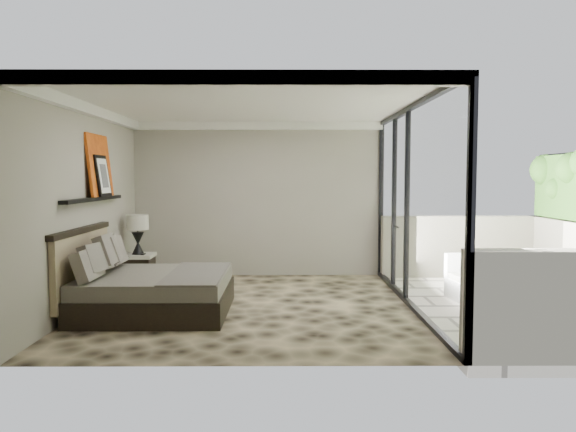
{
  "coord_description": "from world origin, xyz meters",
  "views": [
    {
      "loc": [
        0.49,
        -7.75,
        1.81
      ],
      "look_at": [
        0.54,
        0.4,
        1.24
      ],
      "focal_mm": 35.0,
      "sensor_mm": 36.0,
      "label": 1
    }
  ],
  "objects_px": {
    "table_lamp": "(138,229)",
    "lounger": "(495,292)",
    "bed": "(148,289)",
    "ottoman": "(535,274)",
    "nightstand": "(138,269)"
  },
  "relations": [
    {
      "from": "nightstand",
      "to": "lounger",
      "type": "height_order",
      "value": "lounger"
    },
    {
      "from": "ottoman",
      "to": "bed",
      "type": "bearing_deg",
      "value": -166.68
    },
    {
      "from": "nightstand",
      "to": "lounger",
      "type": "xyz_separation_m",
      "value": [
        5.4,
        -1.67,
        -0.06
      ]
    },
    {
      "from": "nightstand",
      "to": "ottoman",
      "type": "distance_m",
      "value": 6.46
    },
    {
      "from": "bed",
      "to": "lounger",
      "type": "height_order",
      "value": "bed"
    },
    {
      "from": "bed",
      "to": "lounger",
      "type": "xyz_separation_m",
      "value": [
        4.75,
        0.31,
        -0.12
      ]
    },
    {
      "from": "nightstand",
      "to": "table_lamp",
      "type": "xyz_separation_m",
      "value": [
        0.02,
        -0.05,
        0.68
      ]
    },
    {
      "from": "nightstand",
      "to": "table_lamp",
      "type": "height_order",
      "value": "table_lamp"
    },
    {
      "from": "bed",
      "to": "ottoman",
      "type": "distance_m",
      "value": 5.94
    },
    {
      "from": "table_lamp",
      "to": "lounger",
      "type": "distance_m",
      "value": 5.67
    },
    {
      "from": "table_lamp",
      "to": "lounger",
      "type": "height_order",
      "value": "table_lamp"
    },
    {
      "from": "table_lamp",
      "to": "ottoman",
      "type": "distance_m",
      "value": 6.47
    },
    {
      "from": "table_lamp",
      "to": "nightstand",
      "type": "bearing_deg",
      "value": 116.06
    },
    {
      "from": "bed",
      "to": "table_lamp",
      "type": "relative_size",
      "value": 2.99
    },
    {
      "from": "nightstand",
      "to": "table_lamp",
      "type": "relative_size",
      "value": 0.8
    }
  ]
}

